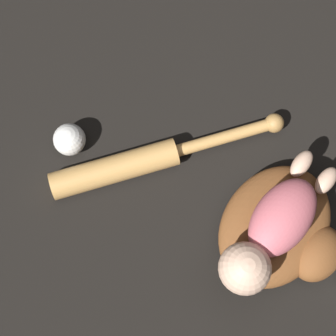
{
  "coord_description": "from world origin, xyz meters",
  "views": [
    {
      "loc": [
        0.29,
        -0.03,
        1.26
      ],
      "look_at": [
        0.02,
        -0.27,
        0.07
      ],
      "focal_mm": 60.0,
      "sensor_mm": 36.0,
      "label": 1
    }
  ],
  "objects": [
    {
      "name": "baseball_bat",
      "position": [
        0.05,
        -0.33,
        0.03
      ],
      "size": [
        0.5,
        0.33,
        0.06
      ],
      "color": "tan",
      "rests_on": "ground"
    },
    {
      "name": "baseball",
      "position": [
        0.12,
        -0.49,
        0.04
      ],
      "size": [
        0.08,
        0.08,
        0.08
      ],
      "color": "white",
      "rests_on": "ground"
    },
    {
      "name": "baby_figure",
      "position": [
        -0.0,
        -0.0,
        0.13
      ],
      "size": [
        0.36,
        0.13,
        0.11
      ],
      "color": "#D16670",
      "rests_on": "baseball_glove"
    },
    {
      "name": "baseball_glove",
      "position": [
        -0.04,
        0.01,
        0.04
      ],
      "size": [
        0.32,
        0.3,
        0.08
      ],
      "color": "brown",
      "rests_on": "ground"
    },
    {
      "name": "ground_plane",
      "position": [
        0.0,
        0.0,
        0.0
      ],
      "size": [
        6.0,
        6.0,
        0.0
      ],
      "primitive_type": "plane",
      "color": "black"
    }
  ]
}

